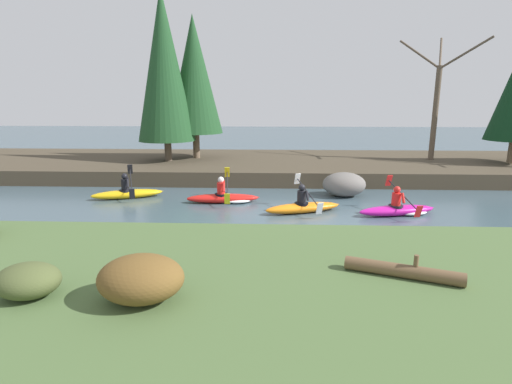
{
  "coord_description": "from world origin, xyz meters",
  "views": [
    {
      "loc": [
        -1.24,
        -12.74,
        3.83
      ],
      "look_at": [
        -1.82,
        1.31,
        0.55
      ],
      "focal_mm": 28.0,
      "sensor_mm": 36.0,
      "label": 1
    }
  ],
  "objects_px": {
    "kayaker_middle": "(303,206)",
    "kayaker_far_back": "(128,193)",
    "driftwood_log": "(403,271)",
    "kayaker_lead": "(400,209)",
    "boulder_midstream": "(344,184)",
    "kayaker_trailing": "(226,198)"
  },
  "relations": [
    {
      "from": "boulder_midstream",
      "to": "driftwood_log",
      "type": "xyz_separation_m",
      "value": [
        -0.62,
        -9.31,
        0.45
      ]
    },
    {
      "from": "kayaker_middle",
      "to": "kayaker_trailing",
      "type": "relative_size",
      "value": 0.98
    },
    {
      "from": "driftwood_log",
      "to": "kayaker_lead",
      "type": "bearing_deg",
      "value": 93.21
    },
    {
      "from": "kayaker_far_back",
      "to": "driftwood_log",
      "type": "relative_size",
      "value": 1.42
    },
    {
      "from": "kayaker_middle",
      "to": "driftwood_log",
      "type": "relative_size",
      "value": 1.42
    },
    {
      "from": "kayaker_lead",
      "to": "kayaker_trailing",
      "type": "bearing_deg",
      "value": 153.29
    },
    {
      "from": "kayaker_lead",
      "to": "kayaker_far_back",
      "type": "distance_m",
      "value": 10.23
    },
    {
      "from": "kayaker_lead",
      "to": "boulder_midstream",
      "type": "height_order",
      "value": "kayaker_lead"
    },
    {
      "from": "kayaker_lead",
      "to": "kayaker_far_back",
      "type": "xyz_separation_m",
      "value": [
        -10.04,
        1.95,
        0.02
      ]
    },
    {
      "from": "boulder_midstream",
      "to": "kayaker_middle",
      "type": "bearing_deg",
      "value": -126.31
    },
    {
      "from": "kayaker_far_back",
      "to": "driftwood_log",
      "type": "bearing_deg",
      "value": -67.51
    },
    {
      "from": "kayaker_lead",
      "to": "kayaker_far_back",
      "type": "height_order",
      "value": "same"
    },
    {
      "from": "kayaker_middle",
      "to": "kayaker_far_back",
      "type": "distance_m",
      "value": 7.03
    },
    {
      "from": "driftwood_log",
      "to": "kayaker_far_back",
      "type": "bearing_deg",
      "value": 153.15
    },
    {
      "from": "kayaker_lead",
      "to": "boulder_midstream",
      "type": "xyz_separation_m",
      "value": [
        -1.44,
        2.64,
        0.29
      ]
    },
    {
      "from": "kayaker_trailing",
      "to": "driftwood_log",
      "type": "xyz_separation_m",
      "value": [
        4.03,
        -8.09,
        0.74
      ]
    },
    {
      "from": "kayaker_middle",
      "to": "kayaker_lead",
      "type": "bearing_deg",
      "value": -22.34
    },
    {
      "from": "kayaker_trailing",
      "to": "boulder_midstream",
      "type": "xyz_separation_m",
      "value": [
        4.65,
        1.23,
        0.29
      ]
    },
    {
      "from": "kayaker_trailing",
      "to": "kayaker_far_back",
      "type": "distance_m",
      "value": 3.99
    },
    {
      "from": "kayaker_lead",
      "to": "driftwood_log",
      "type": "height_order",
      "value": "driftwood_log"
    },
    {
      "from": "kayaker_far_back",
      "to": "boulder_midstream",
      "type": "distance_m",
      "value": 8.64
    },
    {
      "from": "kayaker_middle",
      "to": "kayaker_far_back",
      "type": "relative_size",
      "value": 1.0
    }
  ]
}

